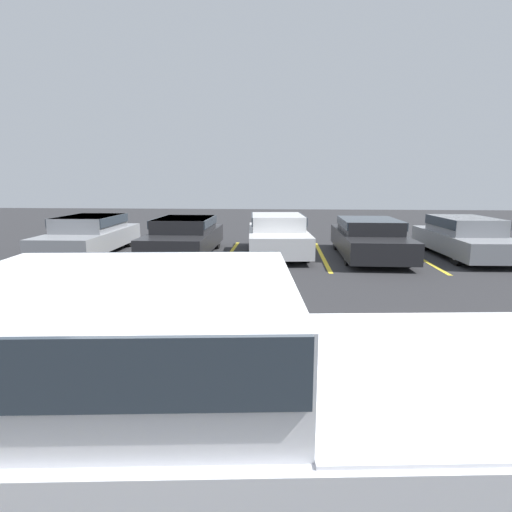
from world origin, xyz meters
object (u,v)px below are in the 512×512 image
at_px(parked_sedan_a, 90,233).
at_px(parked_sedan_e, 464,236).
at_px(parked_sedan_c, 277,233).
at_px(parked_sedan_d, 369,237).
at_px(parked_sedan_b, 185,235).
at_px(pickup_truck, 175,405).

bearing_deg(parked_sedan_a, parked_sedan_e, 88.99).
bearing_deg(parked_sedan_c, parked_sedan_e, 85.03).
height_order(parked_sedan_c, parked_sedan_e, parked_sedan_c).
bearing_deg(parked_sedan_e, parked_sedan_d, -86.98).
bearing_deg(parked_sedan_b, parked_sedan_c, 94.86).
bearing_deg(parked_sedan_b, parked_sedan_e, 91.05).
bearing_deg(parked_sedan_c, parked_sedan_b, -89.21).
height_order(parked_sedan_a, parked_sedan_b, parked_sedan_a).
distance_m(parked_sedan_a, parked_sedan_e, 11.85).
xyz_separation_m(parked_sedan_c, parked_sedan_d, (2.82, -0.29, -0.05)).
relative_size(parked_sedan_a, parked_sedan_e, 1.03).
bearing_deg(parked_sedan_d, parked_sedan_e, 95.11).
relative_size(parked_sedan_a, parked_sedan_c, 1.04).
xyz_separation_m(pickup_truck, parked_sedan_e, (6.28, 10.24, -0.21)).
distance_m(parked_sedan_b, parked_sedan_d, 5.76).
xyz_separation_m(parked_sedan_c, parked_sedan_e, (5.76, -0.05, -0.02)).
height_order(pickup_truck, parked_sedan_d, pickup_truck).
bearing_deg(pickup_truck, parked_sedan_b, 98.36).
height_order(parked_sedan_c, parked_sedan_d, parked_sedan_c).
bearing_deg(parked_sedan_d, parked_sedan_b, -89.86).
relative_size(parked_sedan_c, parked_sedan_d, 0.97).
relative_size(parked_sedan_b, parked_sedan_d, 0.96).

